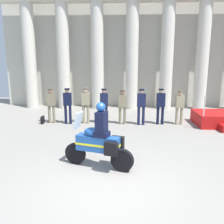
{
  "coord_description": "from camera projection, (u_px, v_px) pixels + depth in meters",
  "views": [
    {
      "loc": [
        0.35,
        -5.27,
        3.0
      ],
      "look_at": [
        -0.04,
        3.53,
        1.11
      ],
      "focal_mm": 38.51,
      "sensor_mm": 36.0,
      "label": 1
    }
  ],
  "objects": [
    {
      "name": "briefcase_on_ground",
      "position": [
        43.0,
        120.0,
        11.65
      ],
      "size": [
        0.1,
        0.32,
        0.36
      ],
      "primitive_type": "cube",
      "color": "black",
      "rests_on": "ground_plane"
    },
    {
      "name": "officer_in_row_5",
      "position": [
        141.0,
        104.0,
        11.25
      ],
      "size": [
        0.4,
        0.25,
        1.7
      ],
      "rotation": [
        0.0,
        0.0,
        3.22
      ],
      "color": "#141938",
      "rests_on": "ground_plane"
    },
    {
      "name": "officer_in_row_2",
      "position": [
        86.0,
        103.0,
        11.51
      ],
      "size": [
        0.4,
        0.25,
        1.72
      ],
      "rotation": [
        0.0,
        0.0,
        3.22
      ],
      "color": "gray",
      "rests_on": "ground_plane"
    },
    {
      "name": "officer_in_row_6",
      "position": [
        161.0,
        104.0,
        11.34
      ],
      "size": [
        0.4,
        0.25,
        1.71
      ],
      "rotation": [
        0.0,
        0.0,
        3.22
      ],
      "color": "black",
      "rests_on": "ground_plane"
    },
    {
      "name": "officer_in_row_4",
      "position": [
        122.0,
        104.0,
        11.39
      ],
      "size": [
        0.4,
        0.25,
        1.64
      ],
      "rotation": [
        0.0,
        0.0,
        3.22
      ],
      "color": "#7A7056",
      "rests_on": "ground_plane"
    },
    {
      "name": "officer_in_row_0",
      "position": [
        51.0,
        103.0,
        11.6
      ],
      "size": [
        0.4,
        0.25,
        1.68
      ],
      "rotation": [
        0.0,
        0.0,
        3.22
      ],
      "color": "#7A7056",
      "rests_on": "ground_plane"
    },
    {
      "name": "colonnade_backdrop",
      "position": [
        132.0,
        46.0,
        15.11
      ],
      "size": [
        16.64,
        1.62,
        7.48
      ],
      "color": "beige",
      "rests_on": "ground_plane"
    },
    {
      "name": "officer_in_row_7",
      "position": [
        180.0,
        105.0,
        11.33
      ],
      "size": [
        0.4,
        0.25,
        1.61
      ],
      "rotation": [
        0.0,
        0.0,
        3.22
      ],
      "color": "gray",
      "rests_on": "ground_plane"
    },
    {
      "name": "officer_in_row_3",
      "position": [
        104.0,
        103.0,
        11.49
      ],
      "size": [
        0.4,
        0.25,
        1.69
      ],
      "rotation": [
        0.0,
        0.0,
        3.22
      ],
      "color": "#141938",
      "rests_on": "ground_plane"
    },
    {
      "name": "motorcycle_with_rider",
      "position": [
        100.0,
        141.0,
        6.71
      ],
      "size": [
        2.03,
        0.93,
        1.9
      ],
      "rotation": [
        0.0,
        0.0,
        2.83
      ],
      "color": "black",
      "rests_on": "ground_plane"
    },
    {
      "name": "ground_plane",
      "position": [
        107.0,
        188.0,
        5.79
      ],
      "size": [
        28.0,
        28.0,
        0.0
      ],
      "primitive_type": "plane",
      "color": "gray"
    },
    {
      "name": "officer_in_row_1",
      "position": [
        68.0,
        103.0,
        11.43
      ],
      "size": [
        0.4,
        0.25,
        1.72
      ],
      "rotation": [
        0.0,
        0.0,
        3.22
      ],
      "color": "black",
      "rests_on": "ground_plane"
    }
  ]
}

